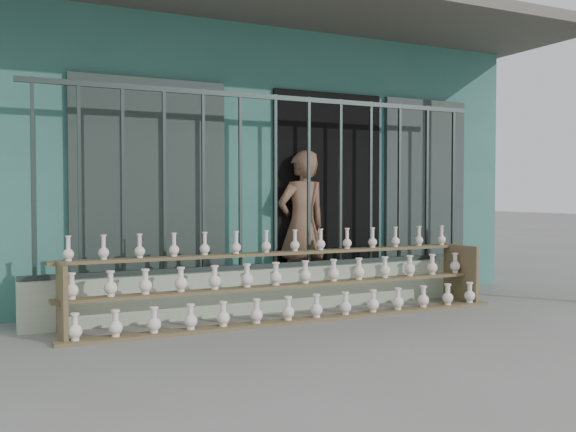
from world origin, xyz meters
name	(u,v)px	position (x,y,z in m)	size (l,w,h in m)	color
ground	(338,335)	(0.00, 0.00, 0.00)	(60.00, 60.00, 0.00)	slate
workshop_building	(191,166)	(0.00, 4.23, 1.62)	(7.40, 6.60, 3.21)	#326A60
parapet_wall	(275,289)	(0.00, 1.30, 0.23)	(5.00, 0.20, 0.45)	#B0C1A5
security_fence	(275,182)	(0.00, 1.30, 1.35)	(5.00, 0.04, 1.80)	#283330
shelf_rack	(292,281)	(-0.02, 0.88, 0.36)	(4.50, 0.68, 0.85)	brown
elderly_woman	(302,227)	(0.50, 1.66, 0.85)	(0.62, 0.41, 1.71)	brown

